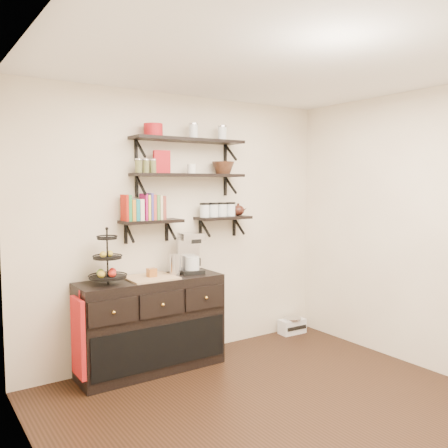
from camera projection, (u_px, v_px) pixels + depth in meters
floor at (296, 421)px, 3.60m from camera, size 3.50×3.50×0.00m
ceiling at (301, 57)px, 3.37m from camera, size 3.50×3.50×0.02m
back_wall at (183, 227)px, 4.93m from camera, size 3.50×0.02×2.70m
left_wall at (55, 269)px, 2.51m from camera, size 0.02×3.50×2.70m
right_wall at (436, 231)px, 4.46m from camera, size 0.02×3.50×2.70m
shelf_top at (189, 140)px, 4.75m from camera, size 1.20×0.27×0.23m
shelf_mid at (189, 175)px, 4.78m from camera, size 1.20×0.27×0.23m
shelf_low_left at (151, 222)px, 4.59m from camera, size 0.60×0.25×0.23m
shelf_low_right at (223, 218)px, 5.06m from camera, size 0.60×0.25×0.23m
cookbooks at (146, 208)px, 4.55m from camera, size 0.43×0.15×0.26m
glass_canisters at (218, 211)px, 5.02m from camera, size 0.43×0.10×0.13m
sideboard at (151, 324)px, 4.54m from camera, size 1.40×0.50×0.92m
fruit_stand at (108, 265)px, 4.26m from camera, size 0.33×0.33×0.49m
candle at (152, 272)px, 4.51m from camera, size 0.08×0.08×0.08m
coffee_maker at (190, 254)px, 4.76m from camera, size 0.26×0.25×0.41m
thermal_carafe at (175, 265)px, 4.62m from camera, size 0.11×0.11×0.22m
apron at (78, 338)px, 4.05m from camera, size 0.04×0.29×0.68m
radio at (292, 326)px, 5.70m from camera, size 0.33×0.22×0.19m
recipe_box at (162, 162)px, 4.59m from camera, size 0.17×0.09×0.22m
walnut_bowl at (223, 168)px, 5.00m from camera, size 0.24×0.24×0.13m
ramekins at (191, 169)px, 4.78m from camera, size 0.09×0.09×0.10m
teapot at (238, 209)px, 5.16m from camera, size 0.21×0.17×0.14m
red_pot at (153, 130)px, 4.52m from camera, size 0.18×0.18×0.12m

